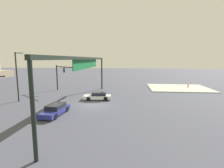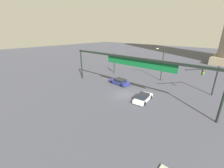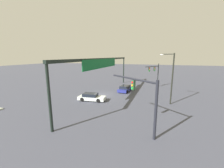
{
  "view_description": "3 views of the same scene",
  "coord_description": "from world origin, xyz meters",
  "px_view_note": "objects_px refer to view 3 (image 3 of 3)",
  "views": [
    {
      "loc": [
        -23.33,
        -4.97,
        6.55
      ],
      "look_at": [
        1.07,
        -2.56,
        2.98
      ],
      "focal_mm": 27.5,
      "sensor_mm": 36.0,
      "label": 1
    },
    {
      "loc": [
        13.92,
        -19.35,
        10.78
      ],
      "look_at": [
        -2.43,
        -0.85,
        1.74
      ],
      "focal_mm": 23.08,
      "sensor_mm": 36.0,
      "label": 2
    },
    {
      "loc": [
        23.6,
        10.5,
        7.18
      ],
      "look_at": [
        0.27,
        2.41,
        2.29
      ],
      "focal_mm": 22.8,
      "sensor_mm": 36.0,
      "label": 3
    }
  ],
  "objects_px": {
    "streetlamp_curved_arm": "(171,75)",
    "sedan_car_approaching": "(91,97)",
    "traffic_signal_near_corner": "(155,71)",
    "traffic_signal_opposite_side": "(143,95)",
    "sedan_car_waiting_far": "(125,88)"
  },
  "relations": [
    {
      "from": "traffic_signal_opposite_side",
      "to": "sedan_car_waiting_far",
      "type": "distance_m",
      "value": 16.4
    },
    {
      "from": "traffic_signal_near_corner",
      "to": "traffic_signal_opposite_side",
      "type": "xyz_separation_m",
      "value": [
        20.83,
        0.03,
        -0.06
      ]
    },
    {
      "from": "traffic_signal_near_corner",
      "to": "traffic_signal_opposite_side",
      "type": "distance_m",
      "value": 20.83
    },
    {
      "from": "traffic_signal_opposite_side",
      "to": "streetlamp_curved_arm",
      "type": "bearing_deg",
      "value": -68.6
    },
    {
      "from": "traffic_signal_near_corner",
      "to": "streetlamp_curved_arm",
      "type": "bearing_deg",
      "value": 49.73
    },
    {
      "from": "traffic_signal_near_corner",
      "to": "sedan_car_approaching",
      "type": "xyz_separation_m",
      "value": [
        13.62,
        -9.07,
        -3.17
      ]
    },
    {
      "from": "traffic_signal_near_corner",
      "to": "traffic_signal_opposite_side",
      "type": "bearing_deg",
      "value": 35.69
    },
    {
      "from": "traffic_signal_near_corner",
      "to": "streetlamp_curved_arm",
      "type": "distance_m",
      "value": 11.55
    },
    {
      "from": "traffic_signal_opposite_side",
      "to": "sedan_car_approaching",
      "type": "height_order",
      "value": "traffic_signal_opposite_side"
    },
    {
      "from": "streetlamp_curved_arm",
      "to": "sedan_car_waiting_far",
      "type": "height_order",
      "value": "streetlamp_curved_arm"
    },
    {
      "from": "sedan_car_approaching",
      "to": "sedan_car_waiting_far",
      "type": "xyz_separation_m",
      "value": [
        -7.96,
        3.7,
        0.0
      ]
    },
    {
      "from": "traffic_signal_near_corner",
      "to": "sedan_car_waiting_far",
      "type": "height_order",
      "value": "traffic_signal_near_corner"
    },
    {
      "from": "streetlamp_curved_arm",
      "to": "sedan_car_approaching",
      "type": "height_order",
      "value": "streetlamp_curved_arm"
    },
    {
      "from": "traffic_signal_near_corner",
      "to": "streetlamp_curved_arm",
      "type": "relative_size",
      "value": 0.72
    },
    {
      "from": "streetlamp_curved_arm",
      "to": "sedan_car_approaching",
      "type": "distance_m",
      "value": 12.72
    }
  ]
}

